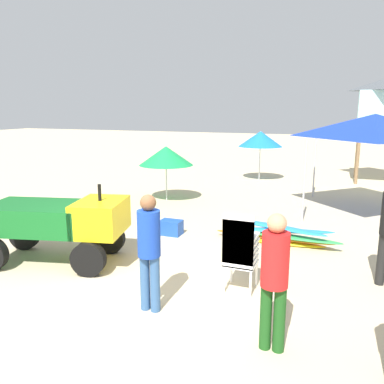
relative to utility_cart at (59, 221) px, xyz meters
name	(u,v)px	position (x,y,z in m)	size (l,w,h in m)	color
ground	(124,294)	(1.79, -0.75, -0.78)	(80.00, 80.00, 0.00)	beige
utility_cart	(59,221)	(0.00, 0.00, 0.00)	(2.76, 1.83, 1.50)	#146023
stacked_plastic_chairs	(240,247)	(3.42, 0.00, -0.04)	(0.48, 0.48, 1.29)	white
surfboard_pile	(279,234)	(3.63, 2.50, -0.58)	(2.71, 0.83, 0.40)	yellow
lifeguard_near_left	(275,274)	(4.18, -1.33, 0.18)	(0.32, 0.32, 1.68)	#194C19
lifeguard_near_right	(149,245)	(2.40, -1.01, 0.19)	(0.32, 0.32, 1.69)	#33598C
popup_canopy	(374,126)	(5.47, 5.99, 1.58)	(3.17, 3.17, 2.68)	#B2B2B7
lifeguard_tower	(384,109)	(6.02, 11.23, 2.03)	(1.98, 1.98, 3.93)	olive
beach_umbrella_left	(166,156)	(-0.31, 5.33, 0.61)	(1.67, 1.67, 1.69)	beige
beach_umbrella_mid	(260,139)	(1.64, 9.94, 0.86)	(1.73, 1.73, 1.95)	beige
cooler_box	(171,227)	(1.24, 2.23, -0.62)	(0.49, 0.35, 0.33)	blue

